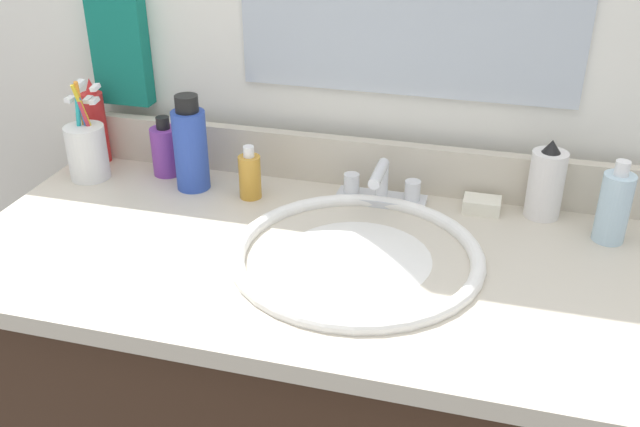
% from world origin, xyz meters
% --- Properties ---
extents(countertop, '(1.10, 0.54, 0.03)m').
position_xyz_m(countertop, '(0.00, 0.00, 0.79)').
color(countertop, beige).
rests_on(countertop, vanity_cabinet).
extents(backsplash, '(1.10, 0.02, 0.09)m').
position_xyz_m(backsplash, '(0.00, 0.26, 0.85)').
color(backsplash, beige).
rests_on(backsplash, countertop).
extents(back_wall, '(2.20, 0.04, 1.30)m').
position_xyz_m(back_wall, '(0.00, 0.32, 0.65)').
color(back_wall, white).
rests_on(back_wall, ground_plane).
extents(hand_towel, '(0.11, 0.04, 0.22)m').
position_xyz_m(hand_towel, '(-0.45, 0.28, 1.02)').
color(hand_towel, '#147260').
extents(sink_basin, '(0.40, 0.40, 0.11)m').
position_xyz_m(sink_basin, '(0.09, -0.00, 0.77)').
color(sink_basin, white).
rests_on(sink_basin, countertop).
extents(faucet, '(0.16, 0.10, 0.08)m').
position_xyz_m(faucet, '(0.09, 0.19, 0.83)').
color(faucet, silver).
rests_on(faucet, countertop).
extents(bottle_oil_amber, '(0.04, 0.04, 0.10)m').
position_xyz_m(bottle_oil_amber, '(-0.15, 0.16, 0.84)').
color(bottle_oil_amber, gold).
rests_on(bottle_oil_amber, countertop).
extents(bottle_cream_purple, '(0.05, 0.05, 0.12)m').
position_xyz_m(bottle_cream_purple, '(-0.34, 0.21, 0.85)').
color(bottle_cream_purple, '#7A3899').
rests_on(bottle_cream_purple, countertop).
extents(bottle_lotion_white, '(0.06, 0.06, 0.14)m').
position_xyz_m(bottle_lotion_white, '(0.36, 0.22, 0.86)').
color(bottle_lotion_white, white).
rests_on(bottle_lotion_white, countertop).
extents(bottle_gel_clear, '(0.05, 0.05, 0.14)m').
position_xyz_m(bottle_gel_clear, '(0.47, 0.16, 0.86)').
color(bottle_gel_clear, silver).
rests_on(bottle_gel_clear, countertop).
extents(bottle_spray_red, '(0.04, 0.04, 0.17)m').
position_xyz_m(bottle_spray_red, '(-0.50, 0.23, 0.88)').
color(bottle_spray_red, red).
rests_on(bottle_spray_red, countertop).
extents(bottle_shampoo_blue, '(0.06, 0.06, 0.18)m').
position_xyz_m(bottle_shampoo_blue, '(-0.26, 0.17, 0.88)').
color(bottle_shampoo_blue, '#2D4CB2').
rests_on(bottle_shampoo_blue, countertop).
extents(cup_white_ceramic, '(0.07, 0.07, 0.19)m').
position_xyz_m(cup_white_ceramic, '(-0.47, 0.15, 0.86)').
color(cup_white_ceramic, white).
rests_on(cup_white_ceramic, countertop).
extents(soap_bar, '(0.06, 0.04, 0.02)m').
position_xyz_m(soap_bar, '(0.26, 0.21, 0.81)').
color(soap_bar, white).
rests_on(soap_bar, countertop).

